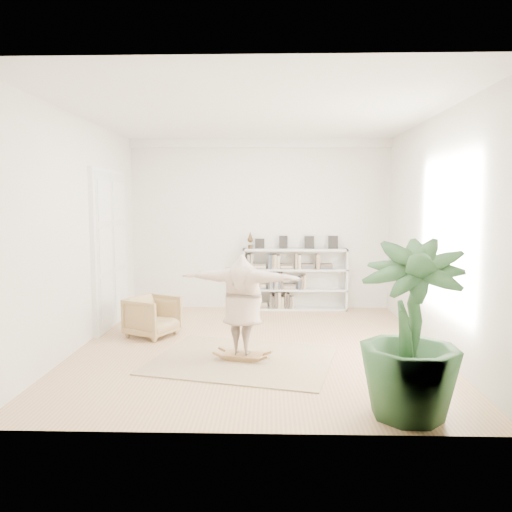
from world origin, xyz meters
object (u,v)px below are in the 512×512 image
(rocker_board, at_px, (243,355))
(person, at_px, (242,302))
(bookshelf, at_px, (295,280))
(armchair, at_px, (153,316))
(houseplant, at_px, (410,330))

(rocker_board, xyz_separation_m, person, (-0.00, -0.00, 0.79))
(bookshelf, bearing_deg, armchair, -138.34)
(armchair, relative_size, rocker_board, 1.21)
(rocker_board, xyz_separation_m, houseplant, (1.86, -1.85, 0.87))
(rocker_board, relative_size, person, 0.35)
(bookshelf, xyz_separation_m, armchair, (-2.52, -2.24, -0.29))
(bookshelf, relative_size, rocker_board, 3.54)
(armchair, bearing_deg, houseplant, -105.16)
(person, relative_size, houseplant, 0.94)
(person, bearing_deg, bookshelf, -91.09)
(bookshelf, bearing_deg, rocker_board, -104.59)
(houseplant, bearing_deg, bookshelf, 99.94)
(armchair, height_order, person, person)
(bookshelf, bearing_deg, houseplant, -80.06)
(armchair, distance_m, person, 2.11)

